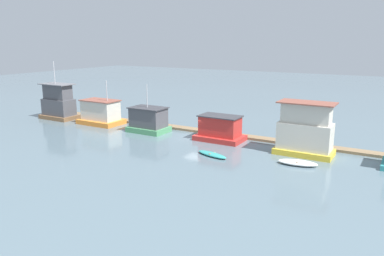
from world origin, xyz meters
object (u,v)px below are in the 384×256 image
houseboat_yellow (305,131)px  dinghy_white (298,163)px  houseboat_orange (101,113)px  houseboat_green (148,120)px  houseboat_brown (58,103)px  dinghy_teal (212,154)px  houseboat_red (220,129)px

houseboat_yellow → dinghy_white: (0.36, -3.81, -2.27)m
houseboat_orange → houseboat_green: (8.78, -0.43, -0.06)m
houseboat_brown → dinghy_teal: 29.46m
houseboat_red → dinghy_teal: (2.11, -6.12, -1.18)m
houseboat_red → dinghy_teal: bearing=-70.9°
houseboat_orange → houseboat_red: bearing=1.2°
houseboat_orange → houseboat_green: 8.79m
dinghy_teal → houseboat_green: bearing=156.3°
houseboat_green → dinghy_white: 20.84m
dinghy_white → houseboat_green: bearing=169.7°
houseboat_yellow → dinghy_white: 4.45m
houseboat_orange → houseboat_red: (18.73, 0.41, -0.22)m
houseboat_yellow → dinghy_teal: houseboat_yellow is taller
houseboat_brown → dinghy_white: (37.32, -3.64, -2.11)m
houseboat_green → dinghy_teal: size_ratio=1.58×
houseboat_brown → houseboat_red: 26.83m
houseboat_yellow → dinghy_teal: 9.95m
houseboat_yellow → houseboat_red: bearing=175.8°
houseboat_orange → houseboat_yellow: houseboat_orange is taller
houseboat_orange → houseboat_brown: bearing=-176.5°
houseboat_red → dinghy_white: (10.52, -4.55, -1.12)m
houseboat_yellow → dinghy_white: size_ratio=1.52×
houseboat_brown → houseboat_green: houseboat_brown is taller
houseboat_green → houseboat_red: (9.95, 0.84, -0.17)m
houseboat_orange → houseboat_yellow: (28.88, -0.33, 0.93)m
houseboat_red → dinghy_white: houseboat_red is taller
houseboat_orange → dinghy_white: (29.25, -4.14, -1.34)m
houseboat_brown → houseboat_orange: size_ratio=1.37×
dinghy_white → houseboat_brown: bearing=174.4°
houseboat_brown → houseboat_yellow: (36.95, 0.17, 0.16)m
houseboat_red → dinghy_white: bearing=-23.4°
houseboat_green → houseboat_yellow: (20.10, 0.10, 0.98)m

